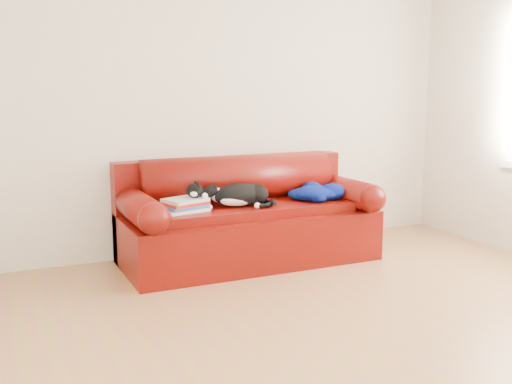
# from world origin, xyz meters

# --- Properties ---
(ground) EXTENTS (4.50, 4.50, 0.00)m
(ground) POSITION_xyz_m (0.00, 0.00, 0.00)
(ground) COLOR olive
(ground) RESTS_ON ground
(room_shell) EXTENTS (4.52, 4.02, 2.61)m
(room_shell) POSITION_xyz_m (0.12, 0.02, 1.67)
(room_shell) COLOR beige
(room_shell) RESTS_ON ground
(sofa_base) EXTENTS (2.10, 0.90, 0.50)m
(sofa_base) POSITION_xyz_m (-0.02, 1.49, 0.24)
(sofa_base) COLOR #3B0202
(sofa_base) RESTS_ON ground
(sofa_back) EXTENTS (2.10, 1.01, 0.88)m
(sofa_back) POSITION_xyz_m (-0.02, 1.74, 0.54)
(sofa_back) COLOR #3B0202
(sofa_back) RESTS_ON ground
(book_stack) EXTENTS (0.38, 0.33, 0.10)m
(book_stack) POSITION_xyz_m (-0.61, 1.41, 0.55)
(book_stack) COLOR #EFECCE
(book_stack) RESTS_ON sofa_base
(cat) EXTENTS (0.62, 0.38, 0.24)m
(cat) POSITION_xyz_m (-0.14, 1.41, 0.59)
(cat) COLOR black
(cat) RESTS_ON sofa_base
(blanket) EXTENTS (0.49, 0.39, 0.15)m
(blanket) POSITION_xyz_m (0.58, 1.40, 0.56)
(blanket) COLOR #02023F
(blanket) RESTS_ON sofa_base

